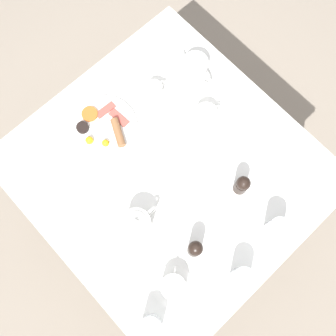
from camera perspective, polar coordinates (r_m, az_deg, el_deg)
name	(u,v)px	position (r m, az deg, el deg)	size (l,w,h in m)	color
ground_plane	(168,205)	(2.24, 0.00, -5.44)	(8.00, 8.00, 0.00)	gray
table	(168,174)	(1.57, 0.00, -0.91)	(1.01, 1.07, 0.76)	white
breakfast_plate	(102,128)	(1.56, -9.53, 5.69)	(0.28, 0.28, 0.04)	white
teapot_near	(195,68)	(1.62, 3.92, 14.30)	(0.10, 0.18, 0.12)	white
teapot_far	(137,224)	(1.41, -4.47, -8.04)	(0.18, 0.10, 0.12)	white
teacup_with_saucer_left	(206,116)	(1.55, 5.51, 7.48)	(0.15, 0.15, 0.07)	white
teacup_with_saucer_right	(173,287)	(1.41, 0.74, -16.82)	(0.15, 0.15, 0.07)	white
water_glass_tall	(151,327)	(1.40, -2.51, -22.02)	(0.07, 0.07, 0.10)	white
water_glass_short	(277,229)	(1.45, 15.48, -8.56)	(0.07, 0.07, 0.11)	white
wine_glass_spare	(242,278)	(1.41, 10.66, -15.42)	(0.07, 0.07, 0.11)	white
creamer_jug	(154,90)	(1.59, -2.03, 11.24)	(0.09, 0.07, 0.06)	white
pepper_grinder	(195,249)	(1.39, 3.95, -11.64)	(0.05, 0.05, 0.11)	black
salt_grinder	(242,185)	(1.45, 10.70, -2.44)	(0.05, 0.05, 0.11)	black
napkin_folded	(297,178)	(1.56, 18.23, -1.38)	(0.13, 0.17, 0.01)	white
fork_by_plate	(79,202)	(1.50, -12.74, -4.90)	(0.15, 0.14, 0.00)	silver
knife_by_plate	(171,170)	(1.49, 0.45, -0.34)	(0.08, 0.19, 0.00)	silver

